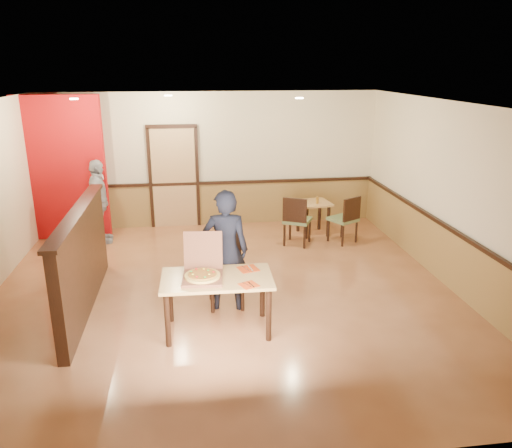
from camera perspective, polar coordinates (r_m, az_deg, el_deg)
The scene contains 26 objects.
floor at distance 7.68m, azimuth -3.46°, elevation -7.85°, with size 7.00×7.00×0.00m, color #C4794C.
ceiling at distance 6.95m, azimuth -3.90°, elevation 13.45°, with size 7.00×7.00×0.00m, color black.
wall_back at distance 10.60m, azimuth -5.08°, elevation 7.30°, with size 7.00×7.00×0.00m, color beige.
wall_right at distance 8.20m, azimuth 21.55°, elevation 2.99°, with size 7.00×7.00×0.00m, color beige.
wainscot_back at distance 10.78m, azimuth -4.93°, elevation 2.30°, with size 7.00×0.04×0.90m, color olive.
chair_rail_back at distance 10.65m, azimuth -4.99°, elevation 4.71°, with size 7.00×0.06×0.06m, color black.
wainscot_right at distance 8.46m, azimuth 20.65°, elevation -3.23°, with size 0.04×7.00×0.90m, color olive.
chair_rail_right at distance 8.30m, azimuth 20.88°, elevation -0.21°, with size 0.06×7.00×0.06m, color black.
back_door at distance 10.62m, azimuth -9.35°, elevation 5.23°, with size 0.90×0.06×2.10m, color tan.
booth_partition at distance 7.35m, azimuth -19.21°, elevation -3.83°, with size 0.20×3.10×1.44m.
red_accent_panel at distance 10.38m, azimuth -21.21°, elevation 5.94°, with size 1.60×0.20×2.78m, color #AD0C0E.
spot_a at distance 8.92m, azimuth -20.09°, elevation 13.29°, with size 0.14×0.14×0.02m, color #FFE0B2.
spot_b at distance 9.43m, azimuth -10.01°, elevation 14.26°, with size 0.14×0.14×0.02m, color #FFE0B2.
spot_c at distance 8.63m, azimuth 4.98°, elevation 14.15°, with size 0.14×0.14×0.02m, color #FFE0B2.
main_table at distance 6.41m, azimuth -4.47°, elevation -6.97°, with size 1.42×0.83×0.75m.
diner_chair at distance 7.16m, azimuth -3.51°, elevation -4.88°, with size 0.51×0.51×1.03m.
side_chair_left at distance 9.48m, azimuth 4.65°, elevation 0.60°, with size 0.64×0.64×0.96m.
side_chair_right at distance 9.73m, azimuth 10.22°, elevation 0.73°, with size 0.63×0.63×0.93m.
side_table at distance 10.16m, azimuth 6.58°, elevation 1.60°, with size 0.71×0.71×0.67m.
diner at distance 6.91m, azimuth -3.47°, elevation -3.05°, with size 0.63×0.42×1.74m, color black.
passerby at distance 9.99m, azimuth -17.50°, elevation 2.42°, with size 0.95×0.40×1.62m, color #9C9BA4.
pizza_box at distance 6.34m, azimuth -6.11°, elevation -5.57°, with size 0.55×0.63×0.53m.
pizza at distance 6.29m, azimuth -6.13°, elevation -5.90°, with size 0.44×0.44×0.03m, color #EBC155.
napkin_near at distance 6.13m, azimuth -0.82°, elevation -6.97°, with size 0.27×0.27×0.01m.
napkin_far at distance 6.59m, azimuth -0.90°, elevation -5.14°, with size 0.30×0.30×0.01m.
condiment at distance 10.00m, azimuth 7.01°, elevation 2.71°, with size 0.05×0.05×0.13m, color #945F1A.
Camera 1 is at (-0.48, -6.91, 3.33)m, focal length 35.00 mm.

